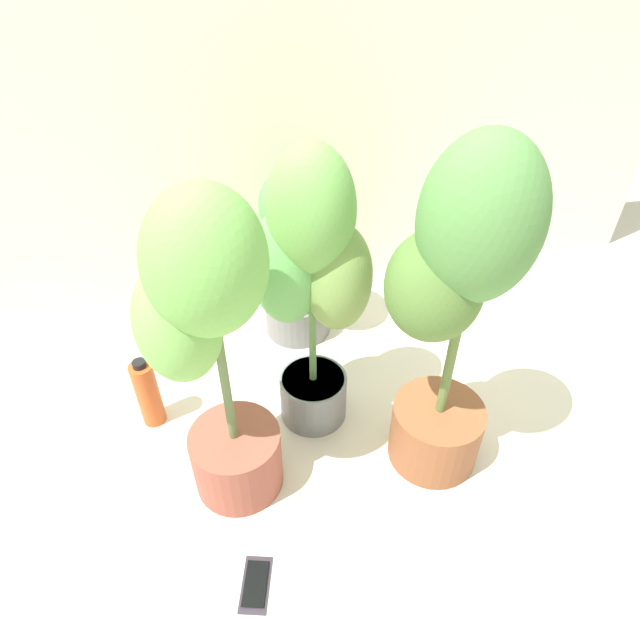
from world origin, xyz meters
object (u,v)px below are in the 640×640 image
potted_plant_front_right (455,301)px  cell_phone (256,584)px  potted_plant_back_center (297,248)px  nutrient_bottle (148,393)px  potted_plant_front_left (209,342)px  potted_plant_center (311,277)px

potted_plant_front_right → cell_phone: (-0.56, -0.30, -0.58)m
potted_plant_back_center → nutrient_bottle: 0.70m
potted_plant_front_left → nutrient_bottle: size_ratio=3.59×
potted_plant_center → potted_plant_back_center: potted_plant_center is taller
potted_plant_back_center → cell_phone: (-0.28, -0.96, -0.37)m
potted_plant_front_right → potted_plant_back_center: potted_plant_front_right is taller
potted_plant_front_right → nutrient_bottle: (-0.82, 0.31, -0.47)m
potted_plant_center → cell_phone: potted_plant_center is taller
potted_plant_center → potted_plant_back_center: bearing=86.0°
cell_phone → nutrient_bottle: size_ratio=0.60×
nutrient_bottle → cell_phone: bearing=-66.4°
cell_phone → nutrient_bottle: nutrient_bottle is taller
potted_plant_front_left → potted_plant_back_center: bearing=63.9°
potted_plant_front_right → potted_plant_front_left: 0.59m
potted_plant_center → nutrient_bottle: 0.67m
potted_plant_front_right → nutrient_bottle: size_ratio=3.85×
potted_plant_back_center → potted_plant_front_left: bearing=-116.1°
potted_plant_front_right → potted_plant_center: 0.39m
potted_plant_center → nutrient_bottle: potted_plant_center is taller
potted_plant_center → cell_phone: (-0.25, -0.53, -0.54)m
potted_plant_front_right → potted_plant_back_center: size_ratio=1.54×
potted_plant_back_center → nutrient_bottle: (-0.54, -0.36, -0.25)m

